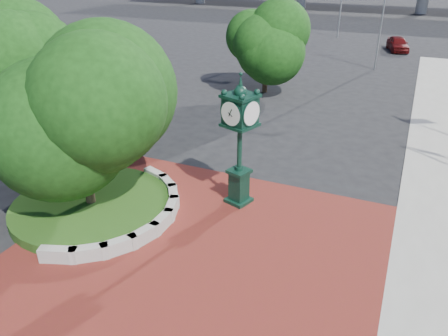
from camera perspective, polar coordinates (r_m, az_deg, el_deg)
The scene contains 10 objects.
ground at distance 15.62m, azimuth -2.27°, elevation -9.42°, with size 200.00×200.00×0.00m, color black.
plaza at distance 14.90m, azimuth -3.97°, elevation -11.41°, with size 12.00×12.00×0.04m, color maroon.
planter_wall at distance 16.64m, azimuth -10.77°, elevation -6.31°, with size 2.96×6.77×0.54m.
grass_bed at distance 17.94m, azimuth -16.88°, elevation -4.74°, with size 6.10×6.10×0.40m, color #1A4012.
tree_planter at distance 16.46m, azimuth -18.48°, elevation 5.83°, with size 5.20×5.20×6.33m.
tree_northwest at distance 25.28m, azimuth -25.22°, elevation 12.57°, with size 5.60×5.60×6.93m.
tree_street at distance 31.44m, azimuth 5.57°, elevation 15.52°, with size 4.40×4.40×5.45m.
post_clock at distance 16.51m, azimuth 2.07°, elevation 4.13°, with size 1.32×1.32×5.24m.
parked_car at distance 49.32m, azimuth 21.76°, elevation 14.84°, with size 1.69×4.21×1.43m, color #510B0C.
street_lamp_near at distance 39.98m, azimuth 20.36°, elevation 18.57°, with size 1.80×0.27×8.02m.
Camera 1 is at (5.63, -11.34, 9.16)m, focal length 35.00 mm.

